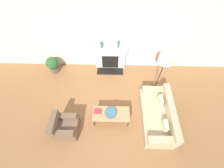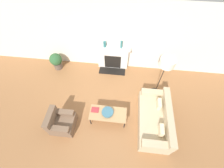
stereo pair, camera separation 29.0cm
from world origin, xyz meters
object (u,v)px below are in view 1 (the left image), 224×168
at_px(floor_lamp, 165,62).
at_px(mantel_vase_left, 102,45).
at_px(armchair_near, 64,127).
at_px(coffee_table, 111,114).
at_px(fireplace, 110,58).
at_px(mantel_vase_center_left, 118,44).
at_px(couch, 158,116).
at_px(book, 98,111).
at_px(potted_plant, 53,64).
at_px(bowl, 111,112).

bearing_deg(floor_lamp, mantel_vase_left, 150.60).
distance_m(armchair_near, coffee_table, 1.56).
height_order(fireplace, mantel_vase_center_left, mantel_vase_center_left).
height_order(couch, armchair_near, couch).
height_order(book, floor_lamp, floor_lamp).
distance_m(coffee_table, floor_lamp, 2.42).
relative_size(mantel_vase_left, mantel_vase_center_left, 0.76).
relative_size(coffee_table, potted_plant, 1.60).
distance_m(fireplace, armchair_near, 3.23).
distance_m(coffee_table, book, 0.45).
bearing_deg(mantel_vase_center_left, fireplace, -177.34).
bearing_deg(fireplace, floor_lamp, -33.32).
bearing_deg(book, couch, -1.20).
xyz_separation_m(fireplace, coffee_table, (0.11, -2.49, -0.12)).
bearing_deg(armchair_near, bowl, -73.59).
distance_m(bowl, potted_plant, 3.29).
xyz_separation_m(coffee_table, mantel_vase_center_left, (0.21, 2.50, 0.84)).
distance_m(mantel_vase_center_left, potted_plant, 2.85).
relative_size(bowl, floor_lamp, 0.21).
height_order(couch, mantel_vase_center_left, mantel_vase_center_left).
bearing_deg(mantel_vase_left, book, -90.25).
height_order(floor_lamp, potted_plant, floor_lamp).
bearing_deg(bowl, coffee_table, -56.46).
bearing_deg(fireplace, coffee_table, -87.58).
xyz_separation_m(fireplace, armchair_near, (-1.39, -2.90, -0.24)).
relative_size(armchair_near, mantel_vase_left, 3.23).
distance_m(book, floor_lamp, 2.69).
bearing_deg(armchair_near, book, -65.10).
bearing_deg(coffee_table, couch, 1.11).
height_order(coffee_table, bowl, bowl).
relative_size(couch, coffee_table, 1.63).
height_order(armchair_near, potted_plant, armchair_near).
relative_size(coffee_table, bowl, 3.15).
distance_m(couch, armchair_near, 3.10).
bearing_deg(bowl, armchair_near, -163.59).
relative_size(armchair_near, book, 3.10).
bearing_deg(mantel_vase_left, mantel_vase_center_left, 0.00).
bearing_deg(floor_lamp, fireplace, 146.68).
height_order(book, mantel_vase_center_left, mantel_vase_center_left).
xyz_separation_m(fireplace, potted_plant, (-2.39, -0.31, -0.11)).
relative_size(book, mantel_vase_left, 1.04).
distance_m(couch, bowl, 1.60).
distance_m(armchair_near, potted_plant, 2.78).
bearing_deg(potted_plant, floor_lamp, -11.72).
bearing_deg(couch, mantel_vase_left, -141.03).
distance_m(floor_lamp, mantel_vase_left, 2.46).
bearing_deg(fireplace, book, -97.93).
bearing_deg(mantel_vase_left, floor_lamp, -29.40).
bearing_deg(armchair_near, floor_lamp, -61.61).
bearing_deg(couch, coffee_table, -88.89).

